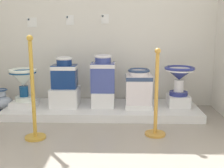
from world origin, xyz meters
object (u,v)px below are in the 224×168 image
Objects in this scene: plinth_block_central_ornate at (25,104)px; stanchion_post_near_right at (156,108)px; plinth_block_broad_patterned at (138,105)px; plinth_block_squat_floral at (65,97)px; stanchion_post_near_left at (34,104)px; info_placard_second at (70,20)px; plinth_block_slender_white at (178,101)px; info_placard_third at (105,19)px; antique_toilet_squat_floral at (65,73)px; decorative_vase_corner at (2,102)px; antique_toilet_broad_patterned at (139,85)px; antique_toilet_central_ornate at (23,79)px; info_placard_first at (32,22)px; plinth_block_leftmost at (103,99)px; antique_toilet_leftmost at (103,73)px; antique_toilet_slender_white at (179,75)px.

stanchion_post_near_right is at bearing -22.73° from plinth_block_central_ornate.
plinth_block_squat_floral is at bearing 177.50° from plinth_block_broad_patterned.
plinth_block_broad_patterned is at bearing 36.79° from stanchion_post_near_left.
stanchion_post_near_right is at bearing -46.90° from info_placard_second.
plinth_block_slender_white is 2.35× the size of info_placard_third.
decorative_vase_corner is at bearing 175.93° from antique_toilet_squat_floral.
stanchion_post_near_left is 1.14× the size of stanchion_post_near_right.
stanchion_post_near_right is at bearing -22.20° from decorative_vase_corner.
plinth_block_squat_floral is 1.26× the size of plinth_block_slender_white.
decorative_vase_corner is at bearing 176.75° from plinth_block_broad_patterned.
plinth_block_central_ornate is 0.70× the size of antique_toilet_broad_patterned.
antique_toilet_central_ornate is at bearing 115.04° from stanchion_post_near_left.
plinth_block_slender_white is (1.54, 0.03, -0.38)m from antique_toilet_squat_floral.
stanchion_post_near_right is (-0.41, -0.80, 0.13)m from plinth_block_slender_white.
antique_toilet_squat_floral is 0.91× the size of antique_toilet_broad_patterned.
antique_toilet_central_ornate is 0.89m from info_placard_first.
info_placard_first reaches higher than antique_toilet_broad_patterned.
antique_toilet_squat_floral is (0.54, 0.07, 0.41)m from plinth_block_central_ornate.
plinth_block_broad_patterned is 1.45m from stanchion_post_near_left.
antique_toilet_broad_patterned is at bearing -171.96° from plinth_block_slender_white.
info_placard_third is at bearing -0.00° from info_placard_second.
plinth_block_leftmost is 0.52m from antique_toilet_broad_patterned.
antique_toilet_leftmost is 1.48m from decorative_vase_corner.
info_placard_second is at bearing 140.15° from antique_toilet_leftmost.
plinth_block_squat_floral is at bearing -179.16° from plinth_block_leftmost.
info_placard_third is at bearing 135.08° from plinth_block_broad_patterned.
stanchion_post_near_left is (-0.15, -0.90, -0.19)m from antique_toilet_squat_floral.
plinth_block_central_ornate is 0.77× the size of antique_toilet_squat_floral.
antique_toilet_broad_patterned is 1.14× the size of antique_toilet_slender_white.
plinth_block_slender_white is at bearing -21.01° from info_placard_third.
plinth_block_squat_floral is 1.01m from antique_toilet_broad_patterned.
info_placard_second is (-1.52, 0.39, 0.73)m from antique_toilet_slender_white.
antique_toilet_squat_floral is 0.95m from info_placard_first.
plinth_block_squat_floral is 0.97× the size of antique_toilet_slender_white.
info_placard_first reaches higher than plinth_block_squat_floral.
decorative_vase_corner is at bearing 175.93° from plinth_block_squat_floral.
antique_toilet_broad_patterned is (0.48, -0.05, -0.15)m from antique_toilet_leftmost.
plinth_block_leftmost reaches higher than plinth_block_broad_patterned.
antique_toilet_squat_floral is 1.08m from plinth_block_broad_patterned.
info_placard_third reaches higher than decorative_vase_corner.
antique_toilet_broad_patterned is (0.48, -0.05, 0.20)m from plinth_block_leftmost.
info_placard_second is at bearing 82.64° from stanchion_post_near_left.
antique_toilet_broad_patterned is 1.38m from info_placard_second.
plinth_block_leftmost is (0.52, 0.01, -0.36)m from antique_toilet_squat_floral.
decorative_vase_corner is at bearing 128.01° from stanchion_post_near_left.
antique_toilet_leftmost reaches higher than decorative_vase_corner.
plinth_block_broad_patterned is 1.11× the size of decorative_vase_corner.
stanchion_post_near_right is (1.28, 0.13, -0.06)m from stanchion_post_near_left.
stanchion_post_near_left reaches higher than stanchion_post_near_right.
info_placard_second reaches higher than decorative_vase_corner.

